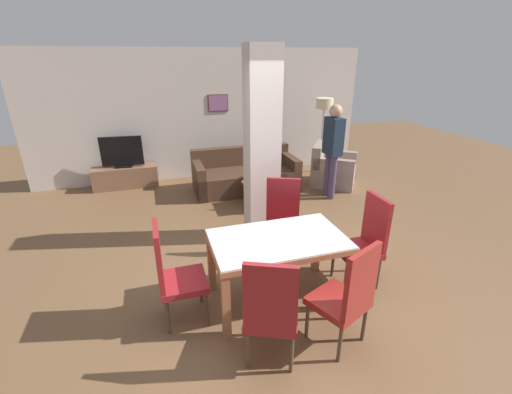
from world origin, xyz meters
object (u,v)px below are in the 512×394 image
object	(u,v)px
dining_chair_far_right	(282,218)
coffee_table	(263,195)
dining_table	(278,252)
dining_chair_head_left	(173,272)
bottle	(257,181)
armchair	(332,171)
sofa	(245,176)
tv_stand	(126,177)
dining_chair_head_right	(365,239)
tv_screen	(122,152)
floor_lamp	(324,110)
dining_chair_near_left	(271,309)
standing_person	(333,145)
dining_chair_near_right	(348,295)

from	to	relation	value
dining_chair_far_right	coffee_table	distance (m)	1.71
dining_table	dining_chair_head_left	size ratio (longest dim) A/B	1.30
bottle	armchair	bearing A→B (deg)	21.81
sofa	tv_stand	bearing A→B (deg)	-19.42
dining_chair_head_right	tv_screen	size ratio (longest dim) A/B	1.35
sofa	floor_lamp	distance (m)	2.36
dining_chair_far_right	tv_stand	bearing A→B (deg)	-34.24
tv_screen	dining_chair_near_left	bearing A→B (deg)	110.50
dining_chair_head_right	standing_person	bearing A→B (deg)	-20.15
tv_stand	dining_table	bearing A→B (deg)	-67.54
dining_chair_far_right	tv_screen	xyz separation A→B (m)	(-2.12, 3.45, 0.16)
dining_table	bottle	xyz separation A→B (m)	(0.52, 2.38, -0.06)
bottle	floor_lamp	size ratio (longest dim) A/B	0.16
floor_lamp	dining_chair_near_right	bearing A→B (deg)	-114.71
dining_chair_near_left	coffee_table	xyz separation A→B (m)	(1.00, 3.23, -0.35)
dining_chair_near_right	sofa	size ratio (longest dim) A/B	0.53
dining_table	bottle	size ratio (longest dim) A/B	5.42
dining_chair_far_right	tv_stand	xyz separation A→B (m)	(-2.12, 3.45, -0.36)
tv_screen	floor_lamp	distance (m)	4.38
bottle	dining_chair_head_right	bearing A→B (deg)	-76.66
dining_chair_head_right	armchair	xyz separation A→B (m)	(1.31, 3.14, -0.28)
dining_table	floor_lamp	distance (m)	4.81
dining_chair_head_left	dining_chair_near_right	bearing A→B (deg)	60.94
bottle	tv_stand	xyz separation A→B (m)	(-2.28, 1.86, -0.32)
dining_chair_near_right	tv_stand	distance (m)	5.50
floor_lamp	dining_chair_head_right	bearing A→B (deg)	-110.39
dining_table	bottle	world-z (taller)	dining_table
dining_chair_near_left	tv_stand	bearing A→B (deg)	129.95
dining_chair_near_left	tv_stand	distance (m)	5.24
floor_lamp	dining_table	bearing A→B (deg)	-122.79
dining_chair_head_right	sofa	distance (m)	3.47
dining_chair_head_left	armchair	size ratio (longest dim) A/B	0.94
dining_table	dining_chair_near_right	bearing A→B (deg)	-66.26
sofa	armchair	size ratio (longest dim) A/B	1.77
floor_lamp	tv_stand	bearing A→B (deg)	176.50
dining_chair_far_right	tv_screen	bearing A→B (deg)	-34.24
armchair	floor_lamp	distance (m)	1.42
tv_screen	standing_person	xyz separation A→B (m)	(3.76, -1.73, 0.28)
bottle	standing_person	xyz separation A→B (m)	(1.49, 0.13, 0.48)
dining_chair_far_right	armchair	world-z (taller)	dining_chair_far_right
sofa	coffee_table	distance (m)	0.98
dining_chair_near_left	tv_screen	xyz separation A→B (m)	(-1.40, 5.04, 0.16)
dining_chair_head_left	standing_person	xyz separation A→B (m)	(3.11, 2.51, 0.44)
dining_chair_near_left	dining_chair_head_left	size ratio (longest dim) A/B	1.00
dining_chair_near_right	dining_chair_far_right	distance (m)	1.61
dining_chair_far_right	dining_chair_near_left	bearing A→B (deg)	89.90
tv_stand	standing_person	distance (m)	4.22
floor_lamp	coffee_table	bearing A→B (deg)	-141.32
dining_table	dining_chair_head_right	distance (m)	1.09
dining_chair_near_left	dining_chair_head_left	xyz separation A→B (m)	(-0.75, 0.79, 0.00)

